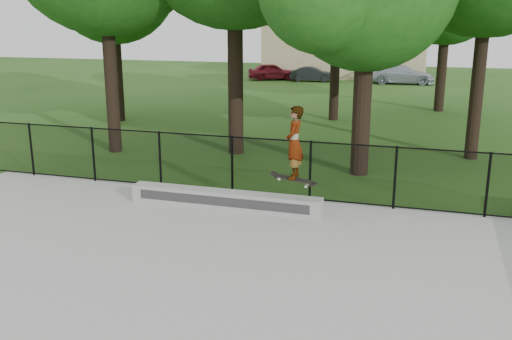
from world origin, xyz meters
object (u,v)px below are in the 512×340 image
object	(u,v)px
car_b	(312,74)
car_c	(402,74)
car_a	(272,72)
grind_ledge	(224,200)
skater_airborne	(294,144)

from	to	relation	value
car_b	car_c	size ratio (longest dim) A/B	0.70
car_a	grind_ledge	bearing A→B (deg)	170.42
car_a	car_b	bearing A→B (deg)	-118.09
car_c	skater_airborne	world-z (taller)	skater_airborne
skater_airborne	car_c	bearing A→B (deg)	88.88
grind_ledge	car_a	size ratio (longest dim) A/B	1.29
car_a	skater_airborne	size ratio (longest dim) A/B	2.06
skater_airborne	car_a	bearing A→B (deg)	106.56
car_a	car_c	world-z (taller)	car_c
car_b	car_c	xyz separation A→B (m)	(6.22, 0.36, 0.13)
grind_ledge	car_c	size ratio (longest dim) A/B	1.12
car_b	skater_airborne	distance (m)	29.65
car_c	car_b	bearing A→B (deg)	89.13
grind_ledge	skater_airborne	size ratio (longest dim) A/B	2.67
car_a	car_c	size ratio (longest dim) A/B	0.87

